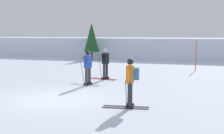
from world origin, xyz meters
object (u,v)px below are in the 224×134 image
Objects in this scene: skier_orange at (131,80)px; trail_marker_pole at (196,55)px; skier_blue at (88,67)px; skier_black at (105,63)px; conifer_far_left at (92,37)px.

skier_orange is 11.89m from trail_marker_pole.
skier_blue is 2.09m from skier_black.
skier_blue and skier_black have the same top height.
skier_blue is at bearing -120.81° from trail_marker_pole.
skier_black is 0.48× the size of conifer_far_left.
trail_marker_pole reaches higher than skier_blue.
skier_orange and skier_black have the same top height.
skier_orange is at bearing -50.23° from skier_blue.
trail_marker_pole is (4.56, 5.88, 0.14)m from skier_black.
conifer_far_left is (-8.45, 17.45, 1.21)m from skier_orange.
trail_marker_pole is (1.55, 11.79, 0.10)m from skier_orange.
conifer_far_left reaches higher than trail_marker_pole.
trail_marker_pole reaches higher than skier_orange.
conifer_far_left is (-5.45, 11.54, 1.24)m from skier_black.
conifer_far_left is at bearing 150.49° from trail_marker_pole.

